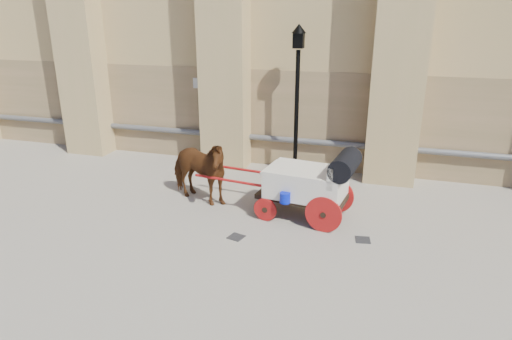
% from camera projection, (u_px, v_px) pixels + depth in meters
% --- Properties ---
extents(ground, '(90.00, 90.00, 0.00)m').
position_uv_depth(ground, '(215.00, 214.00, 11.15)').
color(ground, gray).
rests_on(ground, ground).
extents(horse, '(2.24, 1.56, 1.73)m').
position_uv_depth(horse, '(197.00, 170.00, 11.60)').
color(horse, '#552B14').
rests_on(horse, ground).
extents(carriage, '(4.03, 1.55, 1.72)m').
position_uv_depth(carriage, '(312.00, 182.00, 10.66)').
color(carriage, black).
rests_on(carriage, ground).
extents(street_lamp, '(0.41, 0.41, 4.35)m').
position_uv_depth(street_lamp, '(297.00, 98.00, 12.97)').
color(street_lamp, black).
rests_on(street_lamp, ground).
extents(drain_grate_near, '(0.39, 0.39, 0.01)m').
position_uv_depth(drain_grate_near, '(236.00, 237.00, 10.03)').
color(drain_grate_near, black).
rests_on(drain_grate_near, ground).
extents(drain_grate_far, '(0.37, 0.37, 0.01)m').
position_uv_depth(drain_grate_far, '(363.00, 240.00, 9.91)').
color(drain_grate_far, black).
rests_on(drain_grate_far, ground).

